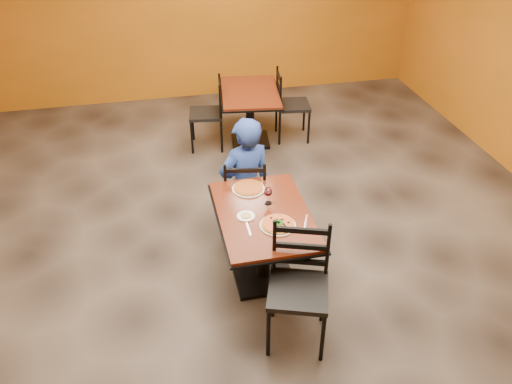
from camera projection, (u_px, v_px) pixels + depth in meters
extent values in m
cube|color=black|center=(252.00, 244.00, 5.43)|extent=(7.00, 8.00, 0.01)
cube|color=#C26815|center=(196.00, 1.00, 7.86)|extent=(7.00, 0.01, 3.00)
cube|color=maroon|center=(264.00, 215.00, 4.62)|extent=(0.80, 1.20, 0.03)
cube|color=black|center=(264.00, 217.00, 4.63)|extent=(0.83, 1.23, 0.02)
cylinder|color=black|center=(263.00, 247.00, 4.82)|extent=(0.12, 0.12, 0.66)
cube|color=black|center=(263.00, 275.00, 5.01)|extent=(0.55, 0.55, 0.04)
cube|color=maroon|center=(250.00, 92.00, 6.91)|extent=(0.88, 1.19, 0.03)
cube|color=black|center=(250.00, 94.00, 6.93)|extent=(0.91, 1.23, 0.02)
cylinder|color=black|center=(250.00, 117.00, 7.11)|extent=(0.11, 0.11, 0.66)
cube|color=black|center=(250.00, 140.00, 7.31)|extent=(0.57, 0.57, 0.04)
imported|color=navy|center=(245.00, 170.00, 5.52)|extent=(0.68, 0.53, 1.20)
cylinder|color=white|center=(278.00, 225.00, 4.46)|extent=(0.31, 0.31, 0.01)
cylinder|color=maroon|center=(278.00, 224.00, 4.45)|extent=(0.28, 0.28, 0.02)
cylinder|color=white|center=(248.00, 189.00, 4.93)|extent=(0.31, 0.31, 0.01)
cylinder|color=#BB7D24|center=(248.00, 187.00, 4.92)|extent=(0.28, 0.28, 0.02)
cylinder|color=white|center=(246.00, 216.00, 4.57)|extent=(0.16, 0.16, 0.01)
cylinder|color=tan|center=(246.00, 215.00, 4.56)|extent=(0.09, 0.09, 0.01)
cube|color=silver|center=(249.00, 229.00, 4.42)|extent=(0.02, 0.19, 0.00)
cube|color=silver|center=(306.00, 222.00, 4.50)|extent=(0.10, 0.20, 0.00)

